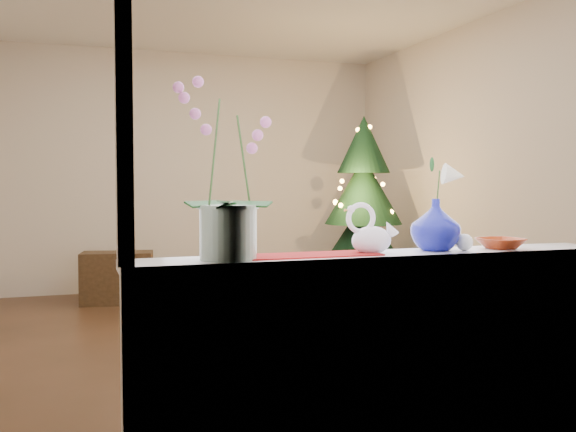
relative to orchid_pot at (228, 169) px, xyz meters
name	(u,v)px	position (x,y,z in m)	size (l,w,h in m)	color
ground	(243,338)	(0.68, 2.39, -1.28)	(5.00, 5.00, 0.00)	#362416
wall_back	(187,171)	(0.68, 4.89, 0.07)	(4.50, 0.10, 2.70)	beige
wall_front	(396,152)	(0.68, -0.11, 0.07)	(4.50, 0.10, 2.70)	beige
wall_right	(487,168)	(2.93, 2.39, 0.07)	(0.10, 5.00, 2.70)	beige
window_apron	(390,368)	(0.68, -0.07, -0.84)	(2.20, 0.08, 0.88)	white
windowsill	(381,258)	(0.68, 0.02, -0.38)	(2.20, 0.26, 0.04)	white
window_frame	(393,67)	(0.68, -0.08, 0.42)	(2.22, 0.06, 1.60)	white
runner	(298,255)	(0.30, 0.02, -0.35)	(0.70, 0.20, 0.01)	maroon
orchid_pot	(228,169)	(0.00, 0.00, 0.00)	(0.24, 0.24, 0.71)	silver
swan	(372,229)	(0.63, 0.02, -0.25)	(0.24, 0.11, 0.21)	white
blue_vase	(436,221)	(0.96, 0.03, -0.22)	(0.25, 0.25, 0.27)	navy
lily	(436,168)	(0.96, 0.03, 0.01)	(0.15, 0.08, 0.20)	beige
paperweight	(464,242)	(1.07, -0.02, -0.32)	(0.08, 0.08, 0.08)	white
amber_dish	(501,244)	(1.28, 0.00, -0.34)	(0.17, 0.17, 0.04)	maroon
xmas_tree	(363,209)	(2.25, 3.49, -0.33)	(1.04, 1.04, 1.90)	black
side_table	(117,278)	(-0.16, 4.18, -1.02)	(0.70, 0.35, 0.52)	black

